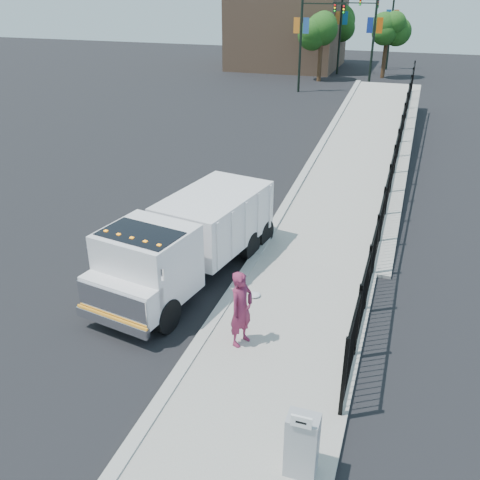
% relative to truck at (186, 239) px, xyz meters
% --- Properties ---
extents(ground, '(120.00, 120.00, 0.00)m').
position_rel_truck_xyz_m(ground, '(1.50, -2.09, -1.31)').
color(ground, black).
rests_on(ground, ground).
extents(sidewalk, '(3.55, 12.00, 0.12)m').
position_rel_truck_xyz_m(sidewalk, '(3.42, -4.09, -1.25)').
color(sidewalk, '#9E998E').
rests_on(sidewalk, ground).
extents(curb, '(0.30, 12.00, 0.16)m').
position_rel_truck_xyz_m(curb, '(1.50, -4.09, -1.23)').
color(curb, '#ADAAA3').
rests_on(curb, ground).
extents(ramp, '(3.95, 24.06, 3.19)m').
position_rel_truck_xyz_m(ramp, '(3.62, 13.91, -1.31)').
color(ramp, '#9E998E').
rests_on(ramp, ground).
extents(iron_fence, '(0.10, 28.00, 1.80)m').
position_rel_truck_xyz_m(iron_fence, '(5.05, 9.91, -0.41)').
color(iron_fence, black).
rests_on(iron_fence, ground).
extents(truck, '(3.34, 7.08, 2.33)m').
position_rel_truck_xyz_m(truck, '(0.00, 0.00, 0.00)').
color(truck, black).
rests_on(truck, ground).
extents(worker, '(0.67, 0.80, 1.88)m').
position_rel_truck_xyz_m(worker, '(2.45, -2.49, -0.25)').
color(worker, maroon).
rests_on(worker, sidewalk).
extents(utility_cabinet, '(0.55, 0.40, 1.25)m').
position_rel_truck_xyz_m(utility_cabinet, '(4.60, -5.68, -0.57)').
color(utility_cabinet, gray).
rests_on(utility_cabinet, sidewalk).
extents(arrow_sign, '(0.35, 0.04, 0.22)m').
position_rel_truck_xyz_m(arrow_sign, '(4.60, -5.90, 0.17)').
color(arrow_sign, white).
rests_on(arrow_sign, utility_cabinet).
extents(debris, '(0.35, 0.35, 0.09)m').
position_rel_truck_xyz_m(debris, '(2.14, -0.42, -1.15)').
color(debris, silver).
rests_on(debris, sidewalk).
extents(light_pole_0, '(3.77, 0.22, 8.00)m').
position_rel_truck_xyz_m(light_pole_0, '(-3.12, 29.31, 3.05)').
color(light_pole_0, black).
rests_on(light_pole_0, ground).
extents(light_pole_1, '(3.78, 0.22, 8.00)m').
position_rel_truck_xyz_m(light_pole_1, '(1.39, 31.24, 3.05)').
color(light_pole_1, black).
rests_on(light_pole_1, ground).
extents(light_pole_2, '(3.78, 0.22, 8.00)m').
position_rel_truck_xyz_m(light_pole_2, '(-1.66, 38.84, 3.05)').
color(light_pole_2, black).
rests_on(light_pole_2, ground).
extents(light_pole_3, '(3.78, 0.22, 8.00)m').
position_rel_truck_xyz_m(light_pole_3, '(1.79, 43.21, 3.05)').
color(light_pole_3, black).
rests_on(light_pole_3, ground).
extents(tree_0, '(2.74, 2.74, 5.37)m').
position_rel_truck_xyz_m(tree_0, '(-2.85, 34.56, 2.64)').
color(tree_0, '#382314').
rests_on(tree_0, ground).
extents(tree_1, '(2.22, 2.22, 5.11)m').
position_rel_truck_xyz_m(tree_1, '(2.17, 38.15, 2.60)').
color(tree_1, '#382314').
rests_on(tree_1, ground).
extents(tree_2, '(3.08, 3.08, 5.54)m').
position_rel_truck_xyz_m(tree_2, '(-2.91, 44.04, 2.66)').
color(tree_2, '#382314').
rests_on(tree_2, ground).
extents(building, '(10.00, 10.00, 8.00)m').
position_rel_truck_xyz_m(building, '(-7.50, 41.91, 2.69)').
color(building, '#8C664C').
rests_on(building, ground).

